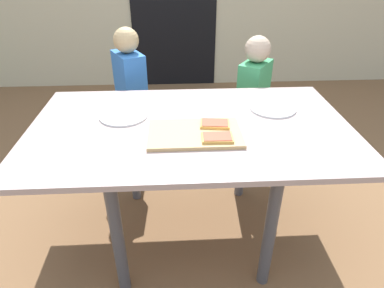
# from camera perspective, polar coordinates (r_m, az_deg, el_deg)

# --- Properties ---
(ground_plane) EXTENTS (16.00, 16.00, 0.00)m
(ground_plane) POSITION_cam_1_polar(r_m,az_deg,el_deg) (1.96, -0.21, -14.85)
(ground_plane) COLOR brown
(dining_table) EXTENTS (1.48, 0.88, 0.69)m
(dining_table) POSITION_cam_1_polar(r_m,az_deg,el_deg) (1.58, -0.26, 0.73)
(dining_table) COLOR #AB9894
(dining_table) RESTS_ON ground
(cutting_board) EXTENTS (0.40, 0.26, 0.02)m
(cutting_board) POSITION_cam_1_polar(r_m,az_deg,el_deg) (1.45, 0.49, 1.79)
(cutting_board) COLOR tan
(cutting_board) RESTS_ON dining_table
(pizza_slice_near_right) EXTENTS (0.13, 0.09, 0.01)m
(pizza_slice_near_right) POSITION_cam_1_polar(r_m,az_deg,el_deg) (1.40, 4.33, 1.12)
(pizza_slice_near_right) COLOR gold
(pizza_slice_near_right) RESTS_ON cutting_board
(pizza_slice_far_right) EXTENTS (0.14, 0.10, 0.01)m
(pizza_slice_far_right) POSITION_cam_1_polar(r_m,az_deg,el_deg) (1.50, 3.92, 3.48)
(pizza_slice_far_right) COLOR gold
(pizza_slice_far_right) RESTS_ON cutting_board
(plate_white_left) EXTENTS (0.23, 0.23, 0.01)m
(plate_white_left) POSITION_cam_1_polar(r_m,az_deg,el_deg) (1.65, -11.58, 4.81)
(plate_white_left) COLOR white
(plate_white_left) RESTS_ON dining_table
(plate_white_right) EXTENTS (0.23, 0.23, 0.01)m
(plate_white_right) POSITION_cam_1_polar(r_m,az_deg,el_deg) (1.74, 13.58, 6.01)
(plate_white_right) COLOR white
(plate_white_right) RESTS_ON dining_table
(child_left) EXTENTS (0.23, 0.28, 0.99)m
(child_left) POSITION_cam_1_polar(r_m,az_deg,el_deg) (2.24, -10.28, 8.25)
(child_left) COLOR #414439
(child_left) RESTS_ON ground
(child_right) EXTENTS (0.25, 0.28, 0.94)m
(child_right) POSITION_cam_1_polar(r_m,az_deg,el_deg) (2.25, 10.33, 7.64)
(child_right) COLOR #473833
(child_right) RESTS_ON ground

